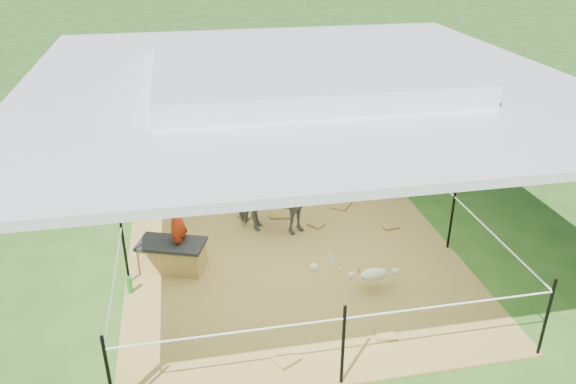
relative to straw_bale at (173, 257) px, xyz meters
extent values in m
plane|color=#2D5919|center=(1.67, -0.21, -0.21)|extent=(90.00, 90.00, 0.00)
cube|color=brown|center=(1.67, -0.21, -0.20)|extent=(4.60, 4.60, 0.03)
cylinder|color=silver|center=(-1.33, 2.79, 1.09)|extent=(0.07, 0.07, 2.60)
cylinder|color=silver|center=(4.67, 2.79, 1.09)|extent=(0.07, 0.07, 2.60)
cube|color=white|center=(1.67, -0.21, 2.43)|extent=(6.30, 6.30, 0.08)
cube|color=white|center=(1.67, -0.21, 2.58)|extent=(3.30, 3.30, 0.22)
cylinder|color=black|center=(-0.58, 2.04, 0.29)|extent=(0.04, 0.04, 1.00)
cylinder|color=black|center=(1.67, 2.04, 0.29)|extent=(0.04, 0.04, 1.00)
cylinder|color=black|center=(3.92, 2.04, 0.29)|extent=(0.04, 0.04, 1.00)
cylinder|color=black|center=(-0.58, -0.21, 0.29)|extent=(0.04, 0.04, 1.00)
cylinder|color=black|center=(3.92, -0.21, 0.29)|extent=(0.04, 0.04, 1.00)
cylinder|color=black|center=(-0.58, -2.46, 0.29)|extent=(0.04, 0.04, 1.00)
cylinder|color=black|center=(1.67, -2.46, 0.29)|extent=(0.04, 0.04, 1.00)
cylinder|color=black|center=(3.92, -2.46, 0.29)|extent=(0.04, 0.04, 1.00)
cylinder|color=white|center=(1.67, 2.04, 0.64)|extent=(4.50, 0.02, 0.02)
cylinder|color=white|center=(1.67, -2.46, 0.64)|extent=(4.50, 0.02, 0.02)
cylinder|color=white|center=(3.92, -0.21, 0.64)|extent=(0.02, 4.50, 0.02)
cylinder|color=white|center=(-0.58, -0.21, 0.64)|extent=(0.02, 4.50, 0.02)
cube|color=#B68742|center=(0.00, 0.00, 0.00)|extent=(0.92, 0.67, 0.37)
cube|color=black|center=(0.00, 0.00, 0.21)|extent=(0.99, 0.73, 0.05)
imported|color=red|center=(0.10, 0.00, 0.68)|extent=(0.35, 0.42, 1.00)
cylinder|color=#1A782C|center=(-0.55, -0.45, -0.07)|extent=(0.08, 0.08, 0.23)
imported|color=#4B4B50|center=(1.54, 0.67, 0.32)|extent=(1.32, 0.92, 1.02)
cylinder|color=#FD92C6|center=(1.54, 0.67, 0.91)|extent=(0.32, 0.32, 0.15)
cylinder|color=blue|center=(5.13, 6.32, 0.26)|extent=(0.72, 0.72, 0.95)
cube|color=brown|center=(3.36, 7.53, 0.14)|extent=(1.91, 1.52, 0.72)
cube|color=brown|center=(6.66, 8.43, 0.18)|extent=(2.31, 2.09, 0.79)
imported|color=teal|center=(4.22, 7.42, 0.31)|extent=(0.54, 0.44, 1.05)
camera|label=1|loc=(0.30, -6.62, 4.12)|focal=35.00mm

